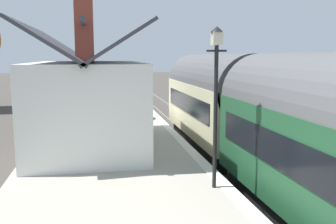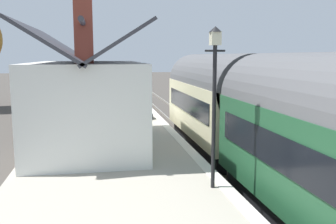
{
  "view_description": "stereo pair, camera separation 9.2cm",
  "coord_description": "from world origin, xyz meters",
  "px_view_note": "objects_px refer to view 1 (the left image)",
  "views": [
    {
      "loc": [
        -17.93,
        4.35,
        4.23
      ],
      "look_at": [
        -2.76,
        1.5,
        1.92
      ],
      "focal_mm": 40.11,
      "sensor_mm": 36.0,
      "label": 1
    },
    {
      "loc": [
        -17.94,
        4.26,
        4.23
      ],
      "look_at": [
        -2.76,
        1.5,
        1.92
      ],
      "focal_mm": 40.11,
      "sensor_mm": 36.0,
      "label": 2
    }
  ],
  "objects_px": {
    "bench_near_building": "(116,101)",
    "planter_bench_left": "(92,103)",
    "lamp_post_platform": "(216,78)",
    "planter_under_sign": "(148,114)",
    "train": "(255,116)",
    "bench_by_lamp": "(116,105)",
    "station_sign_board": "(136,86)",
    "station_building": "(88,101)",
    "planter_by_door": "(82,105)",
    "bench_platform_end": "(118,110)"
  },
  "relations": [
    {
      "from": "bench_near_building",
      "to": "planter_by_door",
      "type": "xyz_separation_m",
      "value": [
        -0.71,
        2.1,
        -0.08
      ]
    },
    {
      "from": "train",
      "to": "planter_bench_left",
      "type": "distance_m",
      "value": 14.01
    },
    {
      "from": "train",
      "to": "station_building",
      "type": "relative_size",
      "value": 2.3
    },
    {
      "from": "bench_near_building",
      "to": "bench_platform_end",
      "type": "relative_size",
      "value": 1.0
    },
    {
      "from": "train",
      "to": "planter_bench_left",
      "type": "bearing_deg",
      "value": 23.9
    },
    {
      "from": "lamp_post_platform",
      "to": "station_sign_board",
      "type": "height_order",
      "value": "lamp_post_platform"
    },
    {
      "from": "train",
      "to": "lamp_post_platform",
      "type": "height_order",
      "value": "lamp_post_platform"
    },
    {
      "from": "bench_by_lamp",
      "to": "station_sign_board",
      "type": "distance_m",
      "value": 5.03
    },
    {
      "from": "bench_by_lamp",
      "to": "bench_near_building",
      "type": "distance_m",
      "value": 1.98
    },
    {
      "from": "bench_platform_end",
      "to": "planter_bench_left",
      "type": "distance_m",
      "value": 5.1
    },
    {
      "from": "bench_by_lamp",
      "to": "bench_platform_end",
      "type": "distance_m",
      "value": 1.97
    },
    {
      "from": "station_building",
      "to": "lamp_post_platform",
      "type": "distance_m",
      "value": 6.28
    },
    {
      "from": "bench_platform_end",
      "to": "planter_bench_left",
      "type": "relative_size",
      "value": 1.96
    },
    {
      "from": "bench_platform_end",
      "to": "bench_near_building",
      "type": "bearing_deg",
      "value": -1.62
    },
    {
      "from": "bench_by_lamp",
      "to": "station_sign_board",
      "type": "bearing_deg",
      "value": -19.59
    },
    {
      "from": "planter_under_sign",
      "to": "bench_by_lamp",
      "type": "bearing_deg",
      "value": 37.41
    },
    {
      "from": "planter_by_door",
      "to": "station_sign_board",
      "type": "height_order",
      "value": "station_sign_board"
    },
    {
      "from": "train",
      "to": "planter_under_sign",
      "type": "bearing_deg",
      "value": 18.67
    },
    {
      "from": "planter_by_door",
      "to": "bench_by_lamp",
      "type": "bearing_deg",
      "value": -122.79
    },
    {
      "from": "train",
      "to": "lamp_post_platform",
      "type": "xyz_separation_m",
      "value": [
        -3.08,
        2.41,
        1.48
      ]
    },
    {
      "from": "bench_platform_end",
      "to": "lamp_post_platform",
      "type": "height_order",
      "value": "lamp_post_platform"
    },
    {
      "from": "planter_bench_left",
      "to": "station_sign_board",
      "type": "relative_size",
      "value": 0.46
    },
    {
      "from": "bench_by_lamp",
      "to": "planter_by_door",
      "type": "distance_m",
      "value": 2.35
    },
    {
      "from": "train",
      "to": "lamp_post_platform",
      "type": "bearing_deg",
      "value": 142.02
    },
    {
      "from": "planter_under_sign",
      "to": "station_sign_board",
      "type": "xyz_separation_m",
      "value": [
        6.81,
        -0.06,
        0.93
      ]
    },
    {
      "from": "bench_by_lamp",
      "to": "planter_under_sign",
      "type": "distance_m",
      "value": 2.66
    },
    {
      "from": "planter_by_door",
      "to": "lamp_post_platform",
      "type": "relative_size",
      "value": 0.19
    },
    {
      "from": "bench_near_building",
      "to": "planter_under_sign",
      "type": "xyz_separation_m",
      "value": [
        -4.09,
        -1.49,
        -0.21
      ]
    },
    {
      "from": "planter_under_sign",
      "to": "station_sign_board",
      "type": "height_order",
      "value": "station_sign_board"
    },
    {
      "from": "bench_by_lamp",
      "to": "planter_by_door",
      "type": "relative_size",
      "value": 1.84
    },
    {
      "from": "planter_by_door",
      "to": "station_sign_board",
      "type": "distance_m",
      "value": 5.06
    },
    {
      "from": "bench_by_lamp",
      "to": "train",
      "type": "bearing_deg",
      "value": -156.77
    },
    {
      "from": "train",
      "to": "bench_near_building",
      "type": "height_order",
      "value": "train"
    },
    {
      "from": "planter_by_door",
      "to": "lamp_post_platform",
      "type": "distance_m",
      "value": 14.91
    },
    {
      "from": "bench_by_lamp",
      "to": "planter_under_sign",
      "type": "height_order",
      "value": "bench_by_lamp"
    },
    {
      "from": "bench_platform_end",
      "to": "station_sign_board",
      "type": "xyz_separation_m",
      "value": [
        6.67,
        -1.66,
        0.71
      ]
    },
    {
      "from": "lamp_post_platform",
      "to": "station_building",
      "type": "bearing_deg",
      "value": 31.19
    },
    {
      "from": "bench_near_building",
      "to": "planter_under_sign",
      "type": "distance_m",
      "value": 4.35
    },
    {
      "from": "station_building",
      "to": "planter_by_door",
      "type": "height_order",
      "value": "station_building"
    },
    {
      "from": "planter_by_door",
      "to": "train",
      "type": "bearing_deg",
      "value": -150.87
    },
    {
      "from": "bench_platform_end",
      "to": "station_sign_board",
      "type": "height_order",
      "value": "station_sign_board"
    },
    {
      "from": "planter_under_sign",
      "to": "train",
      "type": "bearing_deg",
      "value": -161.33
    },
    {
      "from": "bench_near_building",
      "to": "planter_by_door",
      "type": "distance_m",
      "value": 2.22
    },
    {
      "from": "station_building",
      "to": "planter_by_door",
      "type": "xyz_separation_m",
      "value": [
        8.94,
        0.6,
        -1.27
      ]
    },
    {
      "from": "station_building",
      "to": "planter_by_door",
      "type": "relative_size",
      "value": 9.9
    },
    {
      "from": "bench_by_lamp",
      "to": "lamp_post_platform",
      "type": "bearing_deg",
      "value": -171.96
    },
    {
      "from": "planter_bench_left",
      "to": "station_sign_board",
      "type": "xyz_separation_m",
      "value": [
        1.78,
        -3.1,
        0.91
      ]
    },
    {
      "from": "bench_near_building",
      "to": "planter_bench_left",
      "type": "relative_size",
      "value": 1.96
    },
    {
      "from": "station_building",
      "to": "station_sign_board",
      "type": "bearing_deg",
      "value": -13.83
    },
    {
      "from": "lamp_post_platform",
      "to": "bench_near_building",
      "type": "bearing_deg",
      "value": 6.5
    }
  ]
}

